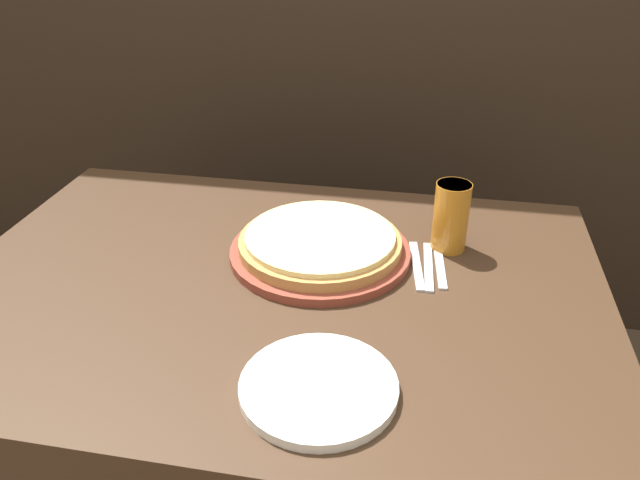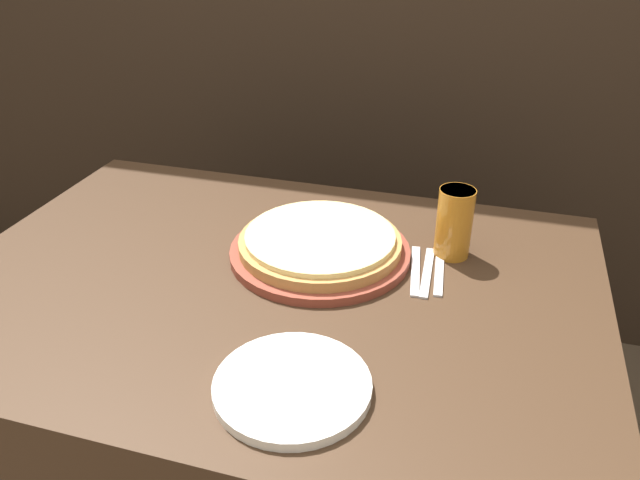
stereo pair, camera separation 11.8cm
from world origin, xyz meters
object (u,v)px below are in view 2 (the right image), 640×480
object	(u,v)px
fork	(415,270)
dinner_knife	(427,272)
spoon	(439,274)
pizza_on_board	(320,246)
dinner_plate	(292,386)
beer_glass	(455,220)

from	to	relation	value
fork	dinner_knife	distance (m)	0.03
fork	spoon	size ratio (longest dim) A/B	1.17
pizza_on_board	spoon	bearing A→B (deg)	-1.14
dinner_plate	fork	size ratio (longest dim) A/B	1.32
pizza_on_board	dinner_plate	xyz separation A→B (m)	(0.08, -0.42, -0.02)
pizza_on_board	dinner_knife	distance (m)	0.24
dinner_plate	dinner_knife	world-z (taller)	dinner_plate
spoon	dinner_plate	bearing A→B (deg)	-114.17
dinner_knife	dinner_plate	bearing A→B (deg)	-111.24
dinner_plate	fork	xyz separation A→B (m)	(0.14, 0.42, -0.01)
beer_glass	dinner_knife	bearing A→B (deg)	-112.73
beer_glass	dinner_plate	world-z (taller)	beer_glass
pizza_on_board	dinner_plate	world-z (taller)	pizza_on_board
pizza_on_board	spoon	xyz separation A→B (m)	(0.26, -0.01, -0.02)
fork	beer_glass	bearing A→B (deg)	55.56
dinner_knife	beer_glass	bearing A→B (deg)	67.27
pizza_on_board	spoon	world-z (taller)	pizza_on_board
dinner_plate	fork	bearing A→B (deg)	71.82
dinner_knife	spoon	bearing A→B (deg)	0.00
dinner_plate	fork	distance (m)	0.44
beer_glass	dinner_plate	xyz separation A→B (m)	(-0.20, -0.51, -0.08)
dinner_knife	spoon	size ratio (longest dim) A/B	1.17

